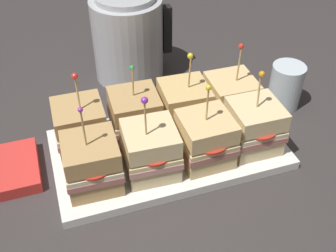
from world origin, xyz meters
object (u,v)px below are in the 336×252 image
object	(u,v)px
sandwich_front_far_right	(254,126)
drinking_glass	(286,86)
sandwich_front_center_left	(151,151)
napkin_stack	(3,171)
sandwich_back_center_left	(135,116)
serving_platter	(168,149)
sandwich_front_far_left	(92,164)
sandwich_back_center_right	(184,106)
sandwich_front_center_right	(205,139)
sandwich_back_far_left	(80,127)
kettle_steel	(129,37)
sandwich_back_far_right	(230,98)

from	to	relation	value
sandwich_front_far_right	drinking_glass	size ratio (longest dim) A/B	1.69
sandwich_front_center_left	napkin_stack	bearing A→B (deg)	161.15
sandwich_back_center_left	serving_platter	bearing A→B (deg)	-46.72
sandwich_front_far_left	sandwich_front_far_right	distance (m)	0.30
sandwich_back_center_right	sandwich_back_center_left	bearing A→B (deg)	178.30
sandwich_front_center_left	drinking_glass	bearing A→B (deg)	19.20
sandwich_front_center_right	napkin_stack	size ratio (longest dim) A/B	1.31
sandwich_front_center_left	sandwich_back_center_right	distance (m)	0.14
sandwich_back_far_left	serving_platter	bearing A→B (deg)	-18.63
serving_platter	sandwich_back_far_left	xyz separation A→B (m)	(-0.15, 0.05, 0.06)
sandwich_back_center_right	kettle_steel	size ratio (longest dim) A/B	0.76
sandwich_front_center_right	kettle_steel	distance (m)	0.35
sandwich_front_far_right	napkin_stack	world-z (taller)	sandwich_front_far_right
sandwich_front_far_left	sandwich_back_center_right	bearing A→B (deg)	26.16
sandwich_front_center_right	kettle_steel	xyz separation A→B (m)	(-0.05, 0.35, 0.04)
sandwich_front_center_right	sandwich_back_far_right	xyz separation A→B (m)	(0.10, 0.10, -0.00)
serving_platter	sandwich_back_center_right	distance (m)	0.09
serving_platter	sandwich_front_center_left	size ratio (longest dim) A/B	2.58
sandwich_front_far_right	napkin_stack	bearing A→B (deg)	169.44
sandwich_back_center_left	sandwich_front_far_left	bearing A→B (deg)	-135.07
kettle_steel	sandwich_front_far_right	bearing A→B (deg)	-66.44
sandwich_back_center_left	drinking_glass	distance (m)	0.34
kettle_steel	drinking_glass	world-z (taller)	kettle_steel
sandwich_back_center_right	kettle_steel	distance (m)	0.25
sandwich_back_center_right	napkin_stack	world-z (taller)	sandwich_back_center_right
sandwich_front_far_right	sandwich_back_far_left	world-z (taller)	same
kettle_steel	sandwich_back_center_left	bearing A→B (deg)	-102.00
sandwich_back_far_right	drinking_glass	bearing A→B (deg)	7.68
sandwich_front_far_left	sandwich_back_far_left	size ratio (longest dim) A/B	1.01
sandwich_front_center_right	sandwich_back_far_left	world-z (taller)	same
sandwich_front_far_right	drinking_glass	world-z (taller)	sandwich_front_far_right
sandwich_front_far_right	napkin_stack	distance (m)	0.47
sandwich_back_far_left	sandwich_front_far_right	bearing A→B (deg)	-18.25
sandwich_front_center_left	napkin_stack	world-z (taller)	sandwich_front_center_left
serving_platter	sandwich_back_far_left	world-z (taller)	sandwich_back_far_left
serving_platter	sandwich_back_far_right	size ratio (longest dim) A/B	2.54
sandwich_back_far_left	sandwich_back_far_right	size ratio (longest dim) A/B	0.98
sandwich_front_center_right	sandwich_back_center_right	bearing A→B (deg)	91.37
serving_platter	napkin_stack	world-z (taller)	napkin_stack
drinking_glass	napkin_stack	distance (m)	0.60
drinking_glass	sandwich_front_far_left	bearing A→B (deg)	-165.18
sandwich_front_far_left	sandwich_front_center_right	world-z (taller)	sandwich_front_far_left
kettle_steel	sandwich_front_far_left	bearing A→B (deg)	-114.07
napkin_stack	serving_platter	bearing A→B (deg)	-6.77
sandwich_front_far_left	sandwich_front_far_right	bearing A→B (deg)	0.17
sandwich_back_far_right	drinking_glass	distance (m)	0.14
sandwich_front_far_right	sandwich_back_center_right	xyz separation A→B (m)	(-0.10, 0.10, 0.00)
sandwich_front_center_right	sandwich_back_far_left	xyz separation A→B (m)	(-0.21, 0.11, 0.00)
sandwich_back_center_right	drinking_glass	distance (m)	0.24
sandwich_back_far_right	kettle_steel	bearing A→B (deg)	120.85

